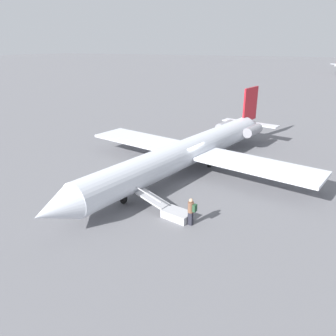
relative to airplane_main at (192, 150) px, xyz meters
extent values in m
plane|color=slate|center=(0.83, -0.15, -1.77)|extent=(600.00, 600.00, 0.00)
cylinder|color=silver|center=(0.83, -0.15, -0.02)|extent=(22.80, 6.33, 2.25)
cone|color=silver|center=(13.25, -2.44, -0.02)|extent=(2.84, 2.62, 2.21)
cone|color=silver|center=(-11.81, 2.17, -0.02)|extent=(3.28, 2.70, 2.21)
cube|color=red|center=(-11.23, 2.07, 2.35)|extent=(3.14, 0.75, 3.61)
cube|color=silver|center=(-11.54, 2.12, 0.21)|extent=(2.47, 6.45, 0.11)
cube|color=silver|center=(0.78, 5.86, -0.19)|extent=(5.28, 10.06, 0.23)
cube|color=silver|center=(-1.36, -5.76, -0.19)|extent=(5.28, 10.06, 0.23)
cylinder|color=gray|center=(-8.49, 3.17, 0.15)|extent=(2.84, 1.49, 1.01)
cylinder|color=gray|center=(-9.06, 0.06, 0.15)|extent=(2.84, 1.49, 1.01)
cylinder|color=black|center=(8.11, -1.49, -1.49)|extent=(0.57, 0.24, 0.56)
cylinder|color=gray|center=(8.11, -1.49, -1.12)|extent=(0.10, 0.10, 0.17)
cylinder|color=black|center=(-1.23, 1.26, -1.49)|extent=(0.57, 0.24, 0.56)
cylinder|color=gray|center=(-1.23, 1.26, -1.12)|extent=(0.10, 0.10, 0.17)
cylinder|color=black|center=(-1.59, -0.74, -1.49)|extent=(0.57, 0.24, 0.56)
cylinder|color=gray|center=(-1.59, -0.74, -1.12)|extent=(0.10, 0.10, 0.17)
cube|color=#B2B2B7|center=(8.28, 2.62, -1.52)|extent=(1.41, 1.97, 0.50)
cube|color=#B2B2B7|center=(7.92, 0.66, -1.01)|extent=(1.29, 2.35, 0.63)
cube|color=#B2B2B7|center=(8.37, 0.57, -0.51)|extent=(0.46, 2.19, 0.57)
cube|color=#23232D|center=(8.62, 3.68, -1.34)|extent=(0.25, 0.31, 0.85)
cylinder|color=brown|center=(8.62, 3.68, -0.59)|extent=(0.36, 0.36, 0.65)
sphere|color=tan|center=(8.62, 3.68, -0.15)|extent=(0.24, 0.24, 0.24)
cube|color=#23472D|center=(8.67, 3.94, -0.56)|extent=(0.31, 0.23, 0.44)
camera|label=1|loc=(24.62, 10.34, 8.43)|focal=35.00mm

